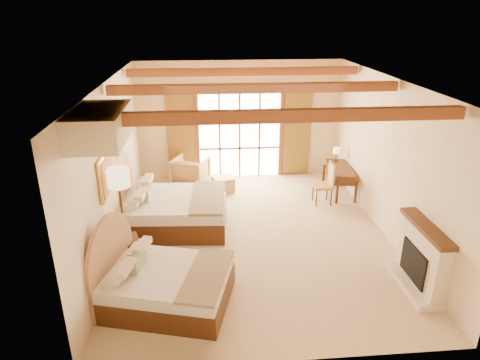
{
  "coord_description": "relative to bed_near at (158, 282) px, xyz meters",
  "views": [
    {
      "loc": [
        -0.98,
        -7.89,
        4.46
      ],
      "look_at": [
        -0.27,
        0.2,
        1.18
      ],
      "focal_mm": 32.0,
      "sensor_mm": 36.0,
      "label": 1
    }
  ],
  "objects": [
    {
      "name": "desk",
      "position": [
        4.23,
        4.09,
        -0.01
      ],
      "size": [
        0.74,
        1.38,
        0.71
      ],
      "rotation": [
        0.0,
        0.0,
        -0.14
      ],
      "color": "#462811",
      "rests_on": "floor"
    },
    {
      "name": "ottoman",
      "position": [
        1.27,
        4.52,
        -0.2
      ],
      "size": [
        0.63,
        0.63,
        0.37
      ],
      "primitive_type": "cube",
      "rotation": [
        0.0,
        0.0,
        0.28
      ],
      "color": "#B17D55",
      "rests_on": "floor"
    },
    {
      "name": "canopy_valance",
      "position": [
        -0.61,
        0.08,
        2.56
      ],
      "size": [
        0.7,
        1.4,
        0.45
      ],
      "primitive_type": "cube",
      "color": "beige",
      "rests_on": "ceiling"
    },
    {
      "name": "armchair",
      "position": [
        0.43,
        4.93,
        0.01
      ],
      "size": [
        1.1,
        1.11,
        0.79
      ],
      "primitive_type": "imported",
      "rotation": [
        0.0,
        0.0,
        -3.51
      ],
      "color": "#A98348",
      "rests_on": "floor"
    },
    {
      "name": "painting",
      "position": [
        -0.91,
        1.33,
        1.36
      ],
      "size": [
        0.06,
        0.95,
        0.75
      ],
      "color": "#E7B649",
      "rests_on": "wall_left"
    },
    {
      "name": "nightstand",
      "position": [
        -0.67,
        1.0,
        -0.08
      ],
      "size": [
        0.64,
        0.64,
        0.62
      ],
      "primitive_type": "cube",
      "rotation": [
        0.0,
        0.0,
        0.28
      ],
      "color": "#462811",
      "rests_on": "floor"
    },
    {
      "name": "ceiling",
      "position": [
        1.79,
        2.08,
        2.81
      ],
      "size": [
        7.0,
        7.0,
        0.0
      ],
      "primitive_type": "plane",
      "rotation": [
        3.14,
        0.0,
        0.0
      ],
      "color": "#AB7330",
      "rests_on": "ground"
    },
    {
      "name": "floor",
      "position": [
        1.79,
        2.08,
        -0.39
      ],
      "size": [
        7.0,
        7.0,
        0.0
      ],
      "primitive_type": "plane",
      "color": "tan",
      "rests_on": "ground"
    },
    {
      "name": "french_doors",
      "position": [
        1.79,
        5.52,
        0.86
      ],
      "size": [
        3.95,
        0.08,
        2.6
      ],
      "color": "white",
      "rests_on": "ground"
    },
    {
      "name": "fireplace",
      "position": [
        4.39,
        0.08,
        0.12
      ],
      "size": [
        0.46,
        1.4,
        1.16
      ],
      "color": "beige",
      "rests_on": "ground"
    },
    {
      "name": "bed_near",
      "position": [
        0.0,
        0.0,
        0.0
      ],
      "size": [
        2.31,
        1.93,
        1.29
      ],
      "rotation": [
        0.0,
        0.0,
        -0.26
      ],
      "color": "#462811",
      "rests_on": "floor"
    },
    {
      "name": "wall_right",
      "position": [
        4.54,
        2.08,
        1.21
      ],
      "size": [
        0.0,
        7.0,
        7.0
      ],
      "primitive_type": "plane",
      "rotation": [
        1.57,
        0.0,
        -1.57
      ],
      "color": "beige",
      "rests_on": "ground"
    },
    {
      "name": "wall_left",
      "position": [
        -0.96,
        2.08,
        1.21
      ],
      "size": [
        0.0,
        7.0,
        7.0
      ],
      "primitive_type": "plane",
      "rotation": [
        1.57,
        0.0,
        1.57
      ],
      "color": "beige",
      "rests_on": "ground"
    },
    {
      "name": "ceiling_beams",
      "position": [
        1.79,
        2.08,
        2.69
      ],
      "size": [
        5.39,
        4.6,
        0.18
      ],
      "primitive_type": null,
      "color": "brown",
      "rests_on": "ceiling"
    },
    {
      "name": "bed_far",
      "position": [
        -0.07,
        2.63,
        0.06
      ],
      "size": [
        2.38,
        1.86,
        1.49
      ],
      "rotation": [
        0.0,
        0.0,
        -0.07
      ],
      "color": "#462811",
      "rests_on": "floor"
    },
    {
      "name": "floor_lamp",
      "position": [
        -0.71,
        1.3,
        1.2
      ],
      "size": [
        0.4,
        0.4,
        1.87
      ],
      "color": "#3D2919",
      "rests_on": "floor"
    },
    {
      "name": "desk_chair",
      "position": [
        3.67,
        3.53,
        -0.07
      ],
      "size": [
        0.46,
        0.46,
        1.02
      ],
      "rotation": [
        0.0,
        0.0,
        -0.03
      ],
      "color": "#B5833E",
      "rests_on": "floor"
    },
    {
      "name": "desk_lamp",
      "position": [
        4.25,
        4.55,
        0.6
      ],
      "size": [
        0.18,
        0.18,
        0.37
      ],
      "color": "#3D2919",
      "rests_on": "desk"
    },
    {
      "name": "wall_back",
      "position": [
        1.79,
        5.58,
        1.21
      ],
      "size": [
        5.5,
        0.0,
        5.5
      ],
      "primitive_type": "plane",
      "rotation": [
        1.57,
        0.0,
        0.0
      ],
      "color": "beige",
      "rests_on": "ground"
    }
  ]
}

